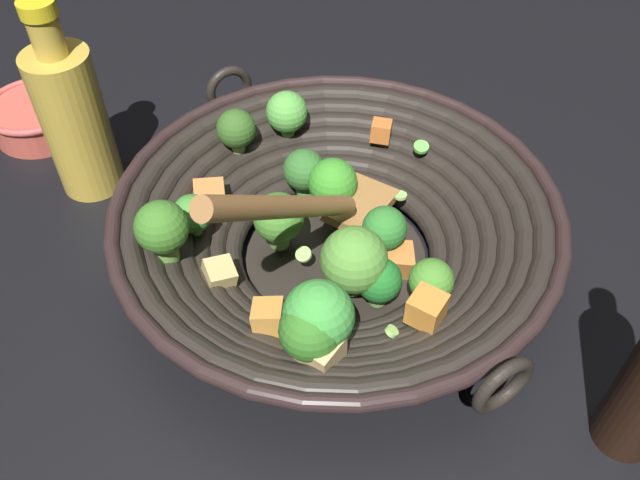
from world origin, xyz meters
name	(u,v)px	position (x,y,z in m)	size (l,w,h in m)	color
ground_plane	(335,262)	(0.00, 0.00, 0.00)	(4.00, 4.00, 0.00)	black
wok	(334,225)	(0.00, 0.00, 0.05)	(0.44, 0.41, 0.21)	black
cooking_oil_bottle	(74,118)	(-0.28, -0.09, 0.09)	(0.07, 0.07, 0.21)	gold
prep_bowl	(38,116)	(-0.40, -0.07, 0.02)	(0.11, 0.11, 0.04)	#D15647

